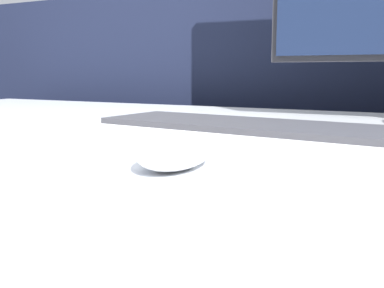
{
  "coord_description": "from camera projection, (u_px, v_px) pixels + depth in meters",
  "views": [
    {
      "loc": [
        0.14,
        -0.48,
        0.83
      ],
      "look_at": [
        -0.06,
        -0.08,
        0.76
      ],
      "focal_mm": 42.0,
      "sensor_mm": 36.0,
      "label": 1
    }
  ],
  "objects": [
    {
      "name": "partition_panel",
      "position": [
        352.0,
        188.0,
        1.16
      ],
      "size": [
        5.0,
        0.03,
        1.07
      ],
      "color": "black",
      "rests_on": "ground_plane"
    },
    {
      "name": "computer_mouse_near",
      "position": [
        176.0,
        151.0,
        0.42
      ],
      "size": [
        0.08,
        0.12,
        0.03
      ],
      "rotation": [
        0.0,
        0.0,
        0.13
      ],
      "color": "white",
      "rests_on": "desk"
    },
    {
      "name": "keyboard",
      "position": [
        252.0,
        132.0,
        0.59
      ],
      "size": [
        0.45,
        0.2,
        0.02
      ],
      "rotation": [
        0.0,
        0.0,
        -0.11
      ],
      "color": "silver",
      "rests_on": "desk"
    }
  ]
}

